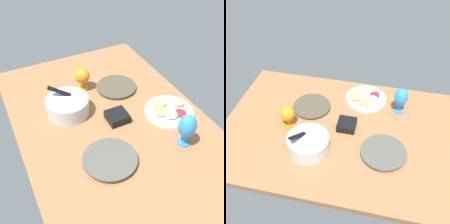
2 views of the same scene
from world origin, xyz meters
The scene contains 8 objects.
ground_plane centered at (0.00, 0.00, -2.00)cm, with size 160.00×104.00×4.00cm, color #8C603D.
dinner_plate_left centered at (-25.45, 13.57, 1.34)cm, with size 27.27×27.27×2.59cm.
dinner_plate_right centered at (27.43, -16.82, 1.06)cm, with size 25.87×25.87×2.03cm.
mixing_bowl centered at (18.46, 19.45, 5.44)cm, with size 24.72×24.72×16.68cm.
fruit_platter centered at (-7.79, -33.59, 1.63)cm, with size 28.68×28.68×4.84cm.
hurricane_glass_orange centered at (37.15, 2.67, 9.28)cm, with size 9.75×9.75×14.84cm.
hurricane_glass_blue centered at (-31.59, -26.35, 11.86)cm, with size 9.16×9.16×19.08cm.
square_bowl_black centered at (-0.42, -3.41, 2.67)cm, with size 11.68×11.68×4.80cm.
Camera 2 is at (-22.79, 122.82, 131.81)cm, focal length 45.48 mm.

